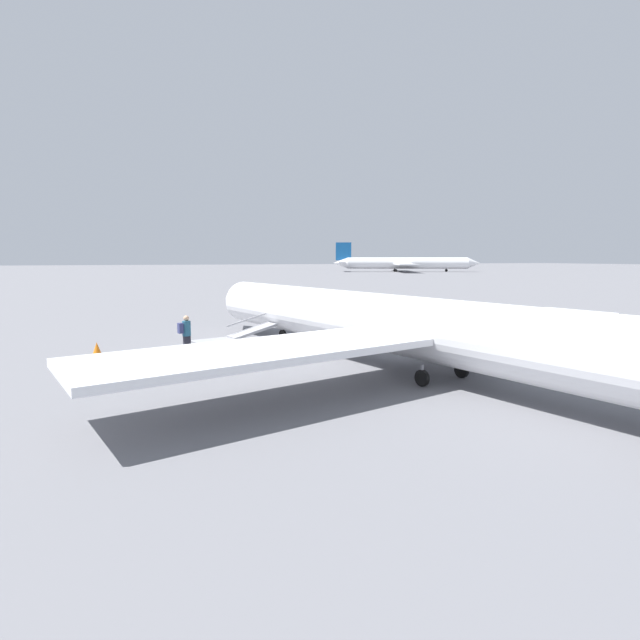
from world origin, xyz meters
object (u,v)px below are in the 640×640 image
object	(u,v)px
airplane_far_left	(405,263)
boarding_stairs	(221,342)
airplane_main	(409,326)
passenger	(186,332)

from	to	relation	value
airplane_far_left	boarding_stairs	world-z (taller)	airplane_far_left
airplane_main	airplane_far_left	distance (m)	136.11
airplane_main	airplane_far_left	size ratio (longest dim) A/B	0.70
airplane_main	passenger	bearing A→B (deg)	34.25
passenger	airplane_main	bearing A→B (deg)	-55.75
airplane_main	boarding_stairs	xyz separation A→B (m)	(7.04, 5.69, -1.39)
airplane_main	passenger	size ratio (longest dim) A/B	17.01
airplane_far_left	boarding_stairs	size ratio (longest dim) A/B	10.23
airplane_main	passenger	world-z (taller)	airplane_main
boarding_stairs	airplane_main	bearing A→B (deg)	-66.17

